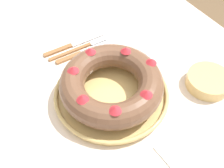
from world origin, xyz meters
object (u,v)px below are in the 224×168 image
at_px(serving_dish, 112,94).
at_px(serving_knife, 71,46).
at_px(side_bowl, 208,81).
at_px(cake_knife, 80,53).
at_px(fork, 83,47).
at_px(bundt_cake, 112,84).
at_px(napkin, 186,158).

xyz_separation_m(serving_dish, serving_knife, (-0.27, -0.01, -0.01)).
distance_m(serving_knife, side_bowl, 0.47).
bearing_deg(serving_knife, cake_knife, 6.62).
bearing_deg(serving_dish, serving_knife, -177.85).
bearing_deg(side_bowl, cake_knife, -139.80).
relative_size(serving_dish, fork, 1.55).
distance_m(serving_dish, cake_knife, 0.21).
relative_size(bundt_cake, serving_knife, 1.28).
bearing_deg(cake_knife, serving_knife, -164.39).
height_order(serving_knife, cake_knife, same).
relative_size(bundt_cake, side_bowl, 2.20).
distance_m(bundt_cake, cake_knife, 0.22).
distance_m(serving_dish, side_bowl, 0.30).
relative_size(bundt_cake, cake_knife, 1.43).
bearing_deg(serving_knife, serving_dish, -3.31).
height_order(bundt_cake, napkin, bundt_cake).
height_order(serving_knife, side_bowl, side_bowl).
distance_m(serving_dish, napkin, 0.27).
bearing_deg(serving_dish, side_bowl, 67.98).
relative_size(cake_knife, side_bowl, 1.54).
bearing_deg(bundt_cake, serving_knife, -177.85).
xyz_separation_m(serving_dish, bundt_cake, (-0.00, 0.00, 0.05)).
distance_m(serving_dish, fork, 0.24).
distance_m(bundt_cake, napkin, 0.27).
distance_m(fork, side_bowl, 0.43).
bearing_deg(napkin, fork, -175.86).
relative_size(fork, serving_knife, 0.95).
xyz_separation_m(side_bowl, napkin, (0.15, -0.22, -0.02)).
bearing_deg(serving_dish, napkin, 12.76).
height_order(bundt_cake, serving_knife, bundt_cake).
distance_m(fork, serving_knife, 0.04).
bearing_deg(napkin, serving_knife, -172.54).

